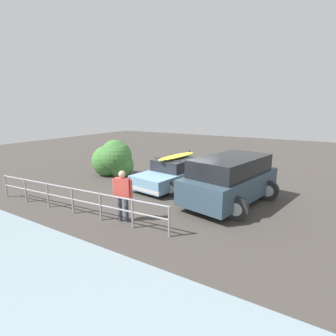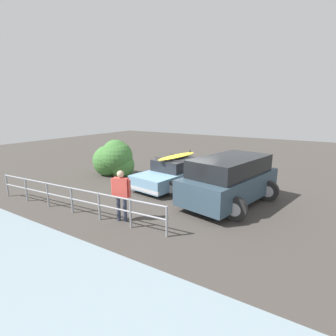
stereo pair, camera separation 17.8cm
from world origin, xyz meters
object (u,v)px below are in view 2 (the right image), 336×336
at_px(sedan_car, 175,172).
at_px(suv_car, 230,179).
at_px(person_bystander, 121,191).
at_px(bush_near_left, 114,159).

xyz_separation_m(sedan_car, suv_car, (-2.98, 0.98, 0.33)).
xyz_separation_m(person_bystander, bush_near_left, (4.28, -4.20, -0.09)).
distance_m(suv_car, person_bystander, 4.19).
bearing_deg(suv_car, bush_near_left, -6.49).
distance_m(person_bystander, bush_near_left, 6.00).
bearing_deg(suv_car, sedan_car, -18.19).
bearing_deg(sedan_car, suv_car, 161.81).
relative_size(sedan_car, person_bystander, 2.69).
height_order(sedan_car, suv_car, suv_car).
bearing_deg(person_bystander, sedan_car, -82.30).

